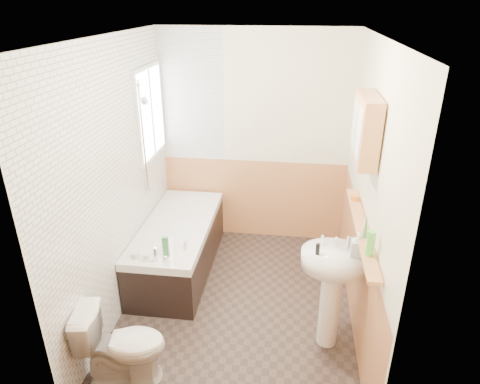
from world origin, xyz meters
name	(u,v)px	position (x,y,z in m)	size (l,w,h in m)	color
floor	(238,303)	(0.00, 0.00, 0.00)	(2.80, 2.80, 0.00)	#2F2421
ceiling	(237,37)	(0.00, 0.00, 2.50)	(2.80, 2.80, 0.00)	white
wall_back	(254,140)	(0.00, 1.41, 1.25)	(2.20, 0.02, 2.50)	#F3ECC9
wall_front	(204,288)	(0.00, -1.41, 1.25)	(2.20, 0.02, 2.50)	#F3ECC9
wall_left	(116,182)	(-1.11, 0.00, 1.25)	(0.02, 2.80, 2.50)	#F3ECC9
wall_right	(368,196)	(1.11, 0.00, 1.25)	(0.02, 2.80, 2.50)	#F3ECC9
wainscot_right	(356,270)	(1.09, 0.00, 0.50)	(0.01, 2.80, 1.00)	tan
wainscot_front	(209,380)	(0.00, -1.39, 0.50)	(2.20, 0.01, 1.00)	tan
wainscot_back	(253,199)	(0.00, 1.39, 0.50)	(2.20, 0.01, 1.00)	tan
tile_cladding_left	(118,182)	(-1.09, 0.00, 1.25)	(0.01, 2.80, 2.50)	white
tile_return_back	(191,96)	(-0.73, 1.39, 1.75)	(0.75, 0.01, 1.50)	white
window	(151,113)	(-1.06, 0.95, 1.65)	(0.03, 0.79, 0.99)	white
bathtub	(179,245)	(-0.73, 0.53, 0.30)	(0.70, 1.66, 0.71)	black
shower_riser	(143,130)	(-1.04, 0.61, 1.56)	(0.10, 0.08, 1.20)	silver
toilet	(123,345)	(-0.76, -1.00, 0.33)	(0.37, 0.67, 0.65)	white
sink	(333,279)	(0.84, -0.40, 0.66)	(0.54, 0.44, 1.04)	white
pine_shelf	(361,228)	(1.04, -0.25, 1.08)	(0.10, 1.50, 0.03)	tan
medicine_cabinet	(366,129)	(1.01, -0.05, 1.84)	(0.15, 0.58, 0.52)	tan
foam_can	(371,243)	(1.04, -0.68, 1.19)	(0.06, 0.06, 0.19)	#59C647
green_bottle	(366,226)	(1.04, -0.43, 1.19)	(0.04, 0.04, 0.20)	#388447
black_jar	(355,198)	(1.04, 0.24, 1.11)	(0.07, 0.07, 0.05)	orange
soap_bottle	(356,251)	(0.99, -0.44, 0.97)	(0.09, 0.20, 0.09)	silver
clear_bottle	(318,249)	(0.69, -0.45, 0.97)	(0.03, 0.03, 0.09)	black
blue_gel	(166,247)	(-0.66, -0.11, 0.67)	(0.06, 0.04, 0.20)	#388447
cream_jar	(136,255)	(-0.93, -0.17, 0.60)	(0.09, 0.09, 0.06)	silver
orange_bottle	(185,245)	(-0.51, 0.03, 0.62)	(0.03, 0.03, 0.09)	silver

